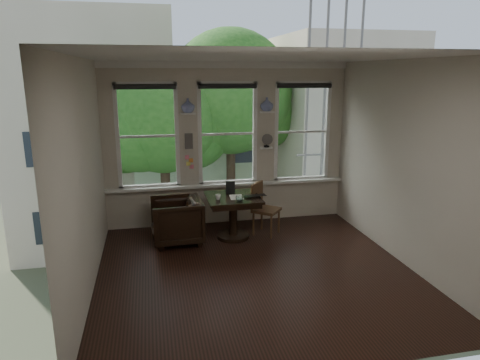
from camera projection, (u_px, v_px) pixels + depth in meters
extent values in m
plane|color=black|center=(256.00, 271.00, 6.22)|extent=(4.50, 4.50, 0.00)
plane|color=silver|center=(258.00, 57.00, 5.48)|extent=(4.50, 4.50, 0.00)
plane|color=beige|center=(227.00, 144.00, 7.99)|extent=(4.50, 0.00, 4.50)
plane|color=beige|center=(320.00, 227.00, 3.72)|extent=(4.50, 0.00, 4.50)
plane|color=beige|center=(84.00, 179.00, 5.40)|extent=(0.00, 4.50, 4.50)
plane|color=beige|center=(405.00, 164.00, 6.30)|extent=(0.00, 4.50, 4.50)
cube|color=white|center=(188.00, 113.00, 7.60)|extent=(0.26, 0.16, 0.03)
cube|color=white|center=(267.00, 112.00, 7.89)|extent=(0.26, 0.16, 0.03)
cube|color=#59544F|center=(189.00, 141.00, 7.75)|extent=(0.14, 0.06, 0.28)
imported|color=silver|center=(188.00, 106.00, 7.56)|extent=(0.24, 0.24, 0.25)
imported|color=silver|center=(267.00, 104.00, 7.86)|extent=(0.24, 0.24, 0.25)
imported|color=black|center=(177.00, 221.00, 7.20)|extent=(0.88, 0.85, 0.77)
cube|color=maroon|center=(177.00, 217.00, 7.18)|extent=(0.45, 0.45, 0.06)
imported|color=black|center=(256.00, 197.00, 7.22)|extent=(0.39, 0.27, 0.03)
imported|color=white|center=(218.00, 197.00, 7.12)|extent=(0.12, 0.12, 0.09)
imported|color=white|center=(239.00, 199.00, 7.00)|extent=(0.15, 0.15, 0.10)
cube|color=black|center=(230.00, 188.00, 7.44)|extent=(0.17, 0.11, 0.22)
cube|color=silver|center=(236.00, 197.00, 7.26)|extent=(0.24, 0.31, 0.00)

